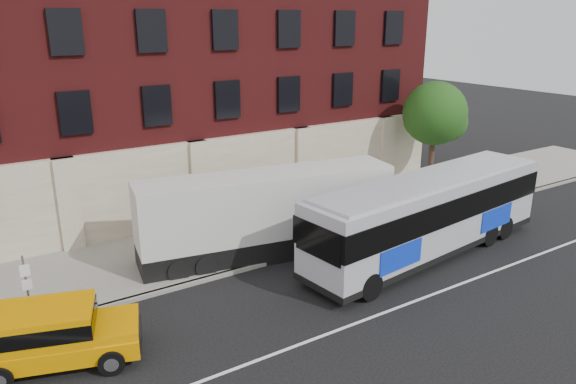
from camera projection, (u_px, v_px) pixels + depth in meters
ground at (353, 335)px, 17.28m from camera, size 120.00×120.00×0.00m
sidewalk at (226, 240)px, 24.46m from camera, size 60.00×6.00×0.15m
kerb at (259, 265)px, 22.06m from camera, size 60.00×0.25×0.15m
lane_line at (343, 328)px, 17.68m from camera, size 60.00×0.12×0.01m
building at (154, 60)px, 28.49m from camera, size 30.00×12.10×15.00m
sign_pole at (27, 286)px, 17.38m from camera, size 0.30×0.20×2.50m
street_tree at (435, 116)px, 30.49m from camera, size 3.60×3.60×6.20m
city_bus at (429, 212)px, 22.67m from camera, size 12.83×4.08×3.45m
yellow_suv at (50, 333)px, 15.55m from camera, size 4.91×3.17×1.83m
shipping_container at (268, 215)px, 22.71m from camera, size 11.05×4.05×3.61m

